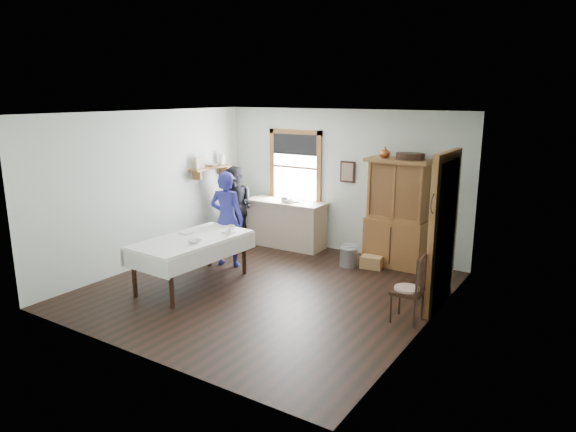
{
  "coord_description": "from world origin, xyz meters",
  "views": [
    {
      "loc": [
        4.35,
        -6.13,
        2.97
      ],
      "look_at": [
        0.22,
        0.3,
        1.14
      ],
      "focal_mm": 32.0,
      "sensor_mm": 36.0,
      "label": 1
    }
  ],
  "objects": [
    {
      "name": "woman_blue",
      "position": [
        -1.23,
        0.59,
        0.78
      ],
      "size": [
        0.64,
        0.5,
        1.56
      ],
      "primitive_type": "imported",
      "rotation": [
        0.0,
        0.0,
        3.38
      ],
      "color": "navy",
      "rests_on": "room"
    },
    {
      "name": "rug_beater",
      "position": [
        2.45,
        0.3,
        1.72
      ],
      "size": [
        0.01,
        0.27,
        0.27
      ],
      "primitive_type": "torus",
      "rotation": [
        0.0,
        1.57,
        0.0
      ],
      "color": "black",
      "rests_on": "room"
    },
    {
      "name": "table_bowl",
      "position": [
        -0.88,
        -0.62,
        0.8
      ],
      "size": [
        0.24,
        0.24,
        0.05
      ],
      "primitive_type": "imported",
      "rotation": [
        0.0,
        0.0,
        -0.11
      ],
      "color": "silver",
      "rests_on": "dining_table"
    },
    {
      "name": "dining_table",
      "position": [
        -1.1,
        -0.45,
        0.39
      ],
      "size": [
        1.12,
        1.98,
        0.77
      ],
      "primitive_type": "cube",
      "rotation": [
        0.0,
        0.0,
        -0.06
      ],
      "color": "white",
      "rests_on": "room"
    },
    {
      "name": "shelf_bowl",
      "position": [
        -2.37,
        1.55,
        1.6
      ],
      "size": [
        0.22,
        0.22,
        0.05
      ],
      "primitive_type": "imported",
      "color": "silver",
      "rests_on": "wall_shelf"
    },
    {
      "name": "window",
      "position": [
        -1.0,
        2.47,
        1.63
      ],
      "size": [
        1.18,
        0.07,
        1.48
      ],
      "color": "white",
      "rests_on": "room"
    },
    {
      "name": "wicker_basket",
      "position": [
        0.97,
        1.83,
        0.11
      ],
      "size": [
        0.4,
        0.31,
        0.21
      ],
      "primitive_type": "cube",
      "rotation": [
        0.0,
        0.0,
        0.16
      ],
      "color": "#AC824E",
      "rests_on": "room"
    },
    {
      "name": "framed_picture",
      "position": [
        0.15,
        2.46,
        1.55
      ],
      "size": [
        0.3,
        0.04,
        0.4
      ],
      "primitive_type": "cube",
      "color": "black",
      "rests_on": "room"
    },
    {
      "name": "work_counter",
      "position": [
        -1.02,
        2.15,
        0.46
      ],
      "size": [
        1.62,
        0.64,
        0.92
      ],
      "primitive_type": "cube",
      "rotation": [
        0.0,
        0.0,
        0.02
      ],
      "color": "tan",
      "rests_on": "room"
    },
    {
      "name": "spindle_chair",
      "position": [
        2.24,
        0.09,
        0.47
      ],
      "size": [
        0.46,
        0.46,
        0.93
      ],
      "primitive_type": "cube",
      "rotation": [
        0.0,
        0.0,
        0.08
      ],
      "color": "black",
      "rests_on": "room"
    },
    {
      "name": "counter_bowl",
      "position": [
        -0.86,
        2.02,
        0.95
      ],
      "size": [
        0.23,
        0.23,
        0.06
      ],
      "primitive_type": "imported",
      "rotation": [
        0.0,
        0.0,
        -0.39
      ],
      "color": "silver",
      "rests_on": "work_counter"
    },
    {
      "name": "doorway",
      "position": [
        2.46,
        0.85,
        1.16
      ],
      "size": [
        0.09,
        1.14,
        2.22
      ],
      "color": "#40382D",
      "rests_on": "room"
    },
    {
      "name": "pail",
      "position": [
        0.59,
        1.71,
        0.17
      ],
      "size": [
        0.4,
        0.4,
        0.33
      ],
      "primitive_type": "cube",
      "rotation": [
        0.0,
        0.0,
        0.34
      ],
      "color": "#95969D",
      "rests_on": "room"
    },
    {
      "name": "figure_dark",
      "position": [
        -1.91,
        1.7,
        0.73
      ],
      "size": [
        0.75,
        0.6,
        1.46
      ],
      "primitive_type": "imported",
      "rotation": [
        0.0,
        0.0,
        -0.07
      ],
      "color": "black",
      "rests_on": "room"
    },
    {
      "name": "table_cup_b",
      "position": [
        -0.72,
        0.01,
        0.81
      ],
      "size": [
        0.11,
        0.11,
        0.09
      ],
      "primitive_type": "imported",
      "rotation": [
        0.0,
        0.0,
        -0.16
      ],
      "color": "silver",
      "rests_on": "dining_table"
    },
    {
      "name": "counter_book",
      "position": [
        -0.91,
        2.15,
        0.93
      ],
      "size": [
        0.25,
        0.27,
        0.02
      ],
      "primitive_type": "imported",
      "rotation": [
        0.0,
        0.0,
        0.57
      ],
      "color": "#7F6D55",
      "rests_on": "work_counter"
    },
    {
      "name": "room",
      "position": [
        0.0,
        0.0,
        1.35
      ],
      "size": [
        5.01,
        5.01,
        2.7
      ],
      "color": "black",
      "rests_on": "ground"
    },
    {
      "name": "china_hutch",
      "position": [
        1.26,
        2.17,
        0.95
      ],
      "size": [
        1.13,
        0.56,
        1.9
      ],
      "primitive_type": "cube",
      "rotation": [
        0.0,
        0.0,
        -0.02
      ],
      "color": "#9C5C30",
      "rests_on": "room"
    },
    {
      "name": "wall_shelf",
      "position": [
        -2.37,
        1.54,
        1.57
      ],
      "size": [
        0.24,
        1.0,
        0.44
      ],
      "color": "#9C5C30",
      "rests_on": "room"
    },
    {
      "name": "table_cup_a",
      "position": [
        -0.86,
        0.25,
        0.82
      ],
      "size": [
        0.13,
        0.13,
        0.09
      ],
      "primitive_type": "imported",
      "rotation": [
        0.0,
        0.0,
        -0.15
      ],
      "color": "silver",
      "rests_on": "dining_table"
    }
  ]
}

